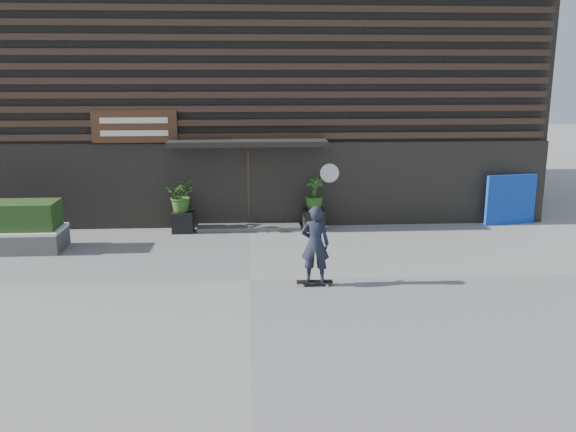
{
  "coord_description": "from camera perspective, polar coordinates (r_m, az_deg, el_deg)",
  "views": [
    {
      "loc": [
        0.01,
        -12.98,
        4.52
      ],
      "look_at": [
        0.95,
        1.53,
        1.1
      ],
      "focal_mm": 38.36,
      "sensor_mm": 36.0,
      "label": 1
    }
  ],
  "objects": [
    {
      "name": "planter_pot_left",
      "position": [
        17.99,
        -9.71,
        -0.53
      ],
      "size": [
        0.6,
        0.6,
        0.6
      ],
      "primitive_type": "cube",
      "color": "black",
      "rests_on": "ground"
    },
    {
      "name": "bamboo_left",
      "position": [
        17.82,
        -9.81,
        1.91
      ],
      "size": [
        0.86,
        0.75,
        0.96
      ],
      "primitive_type": "imported",
      "color": "#2D591E",
      "rests_on": "planter_pot_left"
    },
    {
      "name": "ground",
      "position": [
        13.75,
        -3.58,
        -5.98
      ],
      "size": [
        80.0,
        80.0,
        0.0
      ],
      "primitive_type": "plane",
      "color": "gray",
      "rests_on": "ground"
    },
    {
      "name": "building",
      "position": [
        22.95,
        -3.83,
        11.88
      ],
      "size": [
        18.0,
        11.0,
        8.0
      ],
      "color": "black",
      "rests_on": "ground"
    },
    {
      "name": "bamboo_right",
      "position": [
        17.82,
        2.44,
        2.09
      ],
      "size": [
        0.54,
        0.54,
        0.96
      ],
      "primitive_type": "imported",
      "color": "#2D591E",
      "rests_on": "planter_pot_right"
    },
    {
      "name": "planter_pot_right",
      "position": [
        17.99,
        2.41,
        -0.35
      ],
      "size": [
        0.6,
        0.6,
        0.6
      ],
      "primitive_type": "cube",
      "color": "black",
      "rests_on": "ground"
    },
    {
      "name": "skateboarder",
      "position": [
        13.14,
        2.53,
        -2.65
      ],
      "size": [
        0.78,
        0.47,
        1.77
      ],
      "color": "black",
      "rests_on": "ground"
    },
    {
      "name": "entrance_step",
      "position": [
        18.14,
        -3.64,
        -1.03
      ],
      "size": [
        3.0,
        0.8,
        0.12
      ],
      "primitive_type": "cube",
      "color": "#474745",
      "rests_on": "ground"
    },
    {
      "name": "blue_tarp",
      "position": [
        19.72,
        19.93,
        1.44
      ],
      "size": [
        1.61,
        0.38,
        1.52
      ],
      "primitive_type": "cube",
      "rotation": [
        0.0,
        0.0,
        0.16
      ],
      "color": "#0C34A3",
      "rests_on": "ground"
    }
  ]
}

